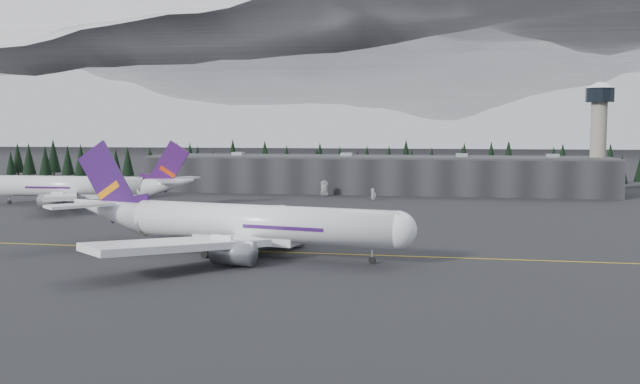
% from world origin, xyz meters
% --- Properties ---
extents(ground, '(1400.00, 1400.00, 0.00)m').
position_xyz_m(ground, '(0.00, 0.00, 0.00)').
color(ground, black).
rests_on(ground, ground).
extents(taxiline, '(400.00, 0.40, 0.02)m').
position_xyz_m(taxiline, '(0.00, -2.00, 0.01)').
color(taxiline, gold).
rests_on(taxiline, ground).
extents(terminal, '(160.00, 30.00, 12.60)m').
position_xyz_m(terminal, '(0.00, 125.00, 6.30)').
color(terminal, black).
rests_on(terminal, ground).
extents(control_tower, '(10.00, 10.00, 37.70)m').
position_xyz_m(control_tower, '(75.00, 128.00, 23.41)').
color(control_tower, gray).
rests_on(control_tower, ground).
extents(treeline, '(360.00, 20.00, 15.00)m').
position_xyz_m(treeline, '(0.00, 162.00, 7.50)').
color(treeline, black).
rests_on(treeline, ground).
extents(mountain_ridge, '(4400.00, 900.00, 420.00)m').
position_xyz_m(mountain_ridge, '(0.00, 1000.00, 0.00)').
color(mountain_ridge, white).
rests_on(mountain_ridge, ground).
extents(jet_main, '(67.24, 61.54, 19.93)m').
position_xyz_m(jet_main, '(-11.19, -5.24, 5.62)').
color(jet_main, white).
rests_on(jet_main, ground).
extents(jet_parked, '(64.33, 59.35, 18.91)m').
position_xyz_m(jet_parked, '(-77.01, 64.63, 5.33)').
color(jet_parked, silver).
rests_on(jet_parked, ground).
extents(gse_vehicle_a, '(3.10, 5.41, 1.42)m').
position_xyz_m(gse_vehicle_a, '(-14.52, 105.66, 0.71)').
color(gse_vehicle_a, silver).
rests_on(gse_vehicle_a, ground).
extents(gse_vehicle_b, '(4.01, 3.09, 1.28)m').
position_xyz_m(gse_vehicle_b, '(2.96, 94.82, 0.64)').
color(gse_vehicle_b, silver).
rests_on(gse_vehicle_b, ground).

